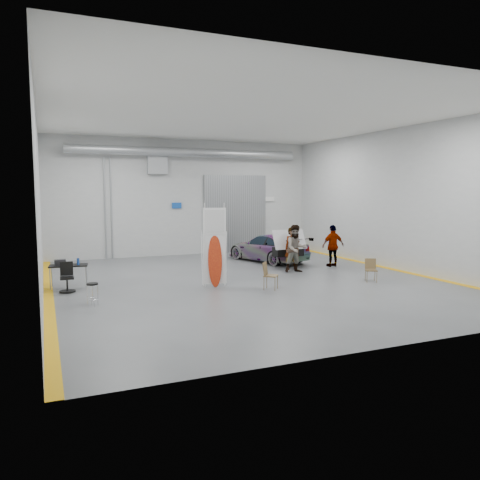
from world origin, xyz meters
name	(u,v)px	position (x,y,z in m)	size (l,w,h in m)	color
ground	(247,281)	(0.00, 0.00, 0.00)	(16.00, 16.00, 0.00)	#56595D
room_shell	(230,173)	(0.24, 2.22, 4.08)	(14.02, 16.18, 6.01)	#B6B9BB
sedan_car	(268,248)	(2.94, 4.19, 0.65)	(1.82, 4.48, 1.30)	white
person_a	(292,248)	(2.85, 1.65, 0.91)	(0.66, 0.43, 1.81)	#876249
person_b	(296,249)	(2.65, 0.97, 0.99)	(0.96, 0.74, 1.97)	slate
person_c	(333,246)	(4.91, 1.65, 0.93)	(1.08, 0.44, 1.86)	#AA7538
surfboard_display	(216,253)	(-1.39, -0.51, 1.19)	(0.83, 0.33, 2.95)	white
folding_chair_near	(271,281)	(0.16, -1.68, 0.29)	(0.61, 0.71, 0.94)	brown
folding_chair_far	(371,275)	(4.19, -1.90, 0.27)	(0.54, 0.58, 0.85)	brown
shop_stool	(93,295)	(-5.66, -1.73, 0.34)	(0.35, 0.35, 0.68)	black
work_table	(66,265)	(-6.24, 1.33, 0.80)	(1.33, 0.79, 1.03)	#979A9F
office_chair	(67,279)	(-6.26, 0.59, 0.43)	(0.52, 0.52, 0.98)	black
trunk_lid	(288,238)	(2.94, 2.20, 1.32)	(1.51, 0.92, 0.04)	silver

